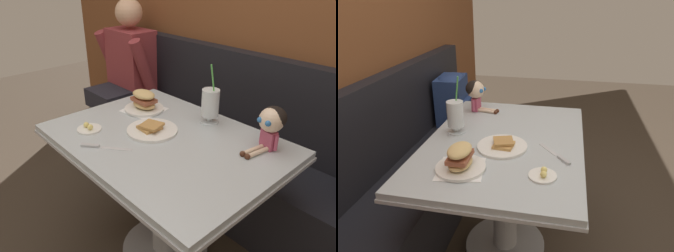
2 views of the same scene
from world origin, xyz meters
TOP-DOWN VIEW (x-y plane):
  - wood_panel_wall at (0.00, 1.05)m, footprint 4.40×0.08m
  - booth_bench at (0.00, 0.81)m, footprint 2.60×0.48m
  - diner_table at (0.00, 0.18)m, footprint 1.11×0.81m
  - toast_plate at (-0.09, 0.17)m, footprint 0.25×0.25m
  - milkshake_glass at (0.04, 0.46)m, footprint 0.10×0.10m
  - sandwich_plate at (-0.32, 0.31)m, footprint 0.23×0.23m
  - butter_saucer at (-0.31, -0.04)m, footprint 0.12×0.12m
  - butter_knife at (-0.13, -0.11)m, footprint 0.20×0.16m
  - seated_doll at (0.39, 0.45)m, footprint 0.13×0.23m
  - diner_patron at (-1.09, 0.76)m, footprint 0.55×0.48m

SIDE VIEW (x-z plane):
  - booth_bench at x=0.00m, z-range -0.17..0.83m
  - diner_table at x=0.00m, z-range 0.17..0.91m
  - diner_patron at x=-1.09m, z-range 0.34..1.15m
  - butter_knife at x=-0.13m, z-range 0.74..0.75m
  - butter_saucer at x=-0.31m, z-range 0.73..0.77m
  - toast_plate at x=-0.09m, z-range 0.73..0.77m
  - sandwich_plate at x=-0.32m, z-range 0.73..0.84m
  - milkshake_glass at x=0.04m, z-range 0.68..1.00m
  - seated_doll at x=0.39m, z-range 0.77..0.97m
  - wood_panel_wall at x=0.00m, z-range 0.00..2.40m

